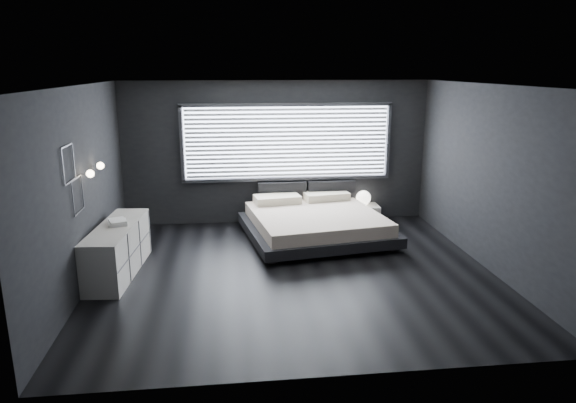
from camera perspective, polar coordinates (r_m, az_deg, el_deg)
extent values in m
plane|color=black|center=(7.92, 0.72, -7.87)|extent=(6.00, 6.00, 0.00)
plane|color=silver|center=(7.32, 0.79, 12.81)|extent=(6.00, 6.00, 0.00)
cube|color=black|center=(10.18, -1.24, 5.43)|extent=(6.00, 0.04, 2.80)
cube|color=black|center=(4.89, 4.92, -5.01)|extent=(6.00, 0.04, 2.80)
cube|color=black|center=(7.71, -21.94, 1.34)|extent=(0.04, 5.50, 2.80)
cube|color=black|center=(8.42, 21.47, 2.43)|extent=(0.04, 5.50, 2.80)
cube|color=white|center=(10.15, -0.11, 6.61)|extent=(4.00, 0.02, 1.38)
cube|color=#47474C|center=(10.09, -11.74, 6.26)|extent=(0.06, 0.08, 1.48)
cube|color=#47474C|center=(10.55, 11.06, 6.64)|extent=(0.06, 0.08, 1.48)
cube|color=#47474C|center=(10.04, -0.09, 10.71)|extent=(4.14, 0.08, 0.06)
cube|color=#47474C|center=(10.25, -0.09, 2.54)|extent=(4.14, 0.08, 0.06)
cube|color=silver|center=(10.09, -0.07, 6.56)|extent=(3.94, 0.03, 1.32)
cube|color=black|center=(10.25, -0.66, 0.76)|extent=(0.96, 0.16, 0.52)
cube|color=black|center=(10.40, 4.83, 0.91)|extent=(0.96, 0.16, 0.52)
cylinder|color=silver|center=(7.71, -21.63, 2.88)|extent=(0.10, 0.02, 0.02)
sphere|color=#FFE5B7|center=(7.69, -21.12, 2.91)|extent=(0.11, 0.11, 0.11)
cylinder|color=silver|center=(8.28, -20.60, 3.74)|extent=(0.10, 0.02, 0.02)
sphere|color=#FFE5B7|center=(8.26, -20.13, 3.76)|extent=(0.11, 0.11, 0.11)
cube|color=#47474C|center=(7.07, -23.39, 5.68)|extent=(0.01, 0.46, 0.02)
cube|color=#47474C|center=(7.15, -23.02, 2.04)|extent=(0.01, 0.46, 0.02)
cube|color=#47474C|center=(7.32, -22.71, 4.19)|extent=(0.01, 0.02, 0.46)
cube|color=#47474C|center=(6.89, -23.73, 3.49)|extent=(0.01, 0.02, 0.46)
cube|color=#47474C|center=(7.38, -22.49, 2.39)|extent=(0.01, 0.46, 0.02)
cube|color=#47474C|center=(7.49, -22.15, -1.05)|extent=(0.01, 0.46, 0.02)
cube|color=#47474C|center=(7.65, -21.87, 1.08)|extent=(0.01, 0.02, 0.46)
cube|color=#47474C|center=(7.22, -22.79, 0.22)|extent=(0.01, 0.02, 0.46)
cube|color=black|center=(8.29, -1.81, -6.49)|extent=(0.15, 0.15, 0.09)
cube|color=black|center=(9.00, 11.45, -5.06)|extent=(0.15, 0.15, 0.09)
cube|color=black|center=(10.04, -4.40, -2.70)|extent=(0.15, 0.15, 0.09)
cube|color=black|center=(10.63, 6.87, -1.77)|extent=(0.15, 0.15, 0.09)
cube|color=black|center=(9.38, 3.09, -3.08)|extent=(2.78, 2.69, 0.18)
cube|color=beige|center=(9.32, 3.11, -1.90)|extent=(2.50, 2.50, 0.22)
cube|color=beige|center=(9.94, -1.22, 0.27)|extent=(0.93, 0.60, 0.14)
cube|color=beige|center=(10.23, 4.24, 0.65)|extent=(0.93, 0.60, 0.14)
cube|color=silver|center=(10.52, 8.43, -1.30)|extent=(0.59, 0.49, 0.34)
sphere|color=white|center=(10.46, 8.37, 0.40)|extent=(0.30, 0.30, 0.30)
cube|color=silver|center=(8.18, -18.36, -5.07)|extent=(0.69, 1.93, 0.76)
cube|color=#47474C|center=(8.11, -16.54, -5.10)|extent=(0.17, 1.86, 0.74)
cube|color=white|center=(8.13, -18.46, -2.25)|extent=(0.35, 0.41, 0.04)
cube|color=white|center=(8.10, -18.44, -2.04)|extent=(0.32, 0.37, 0.03)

